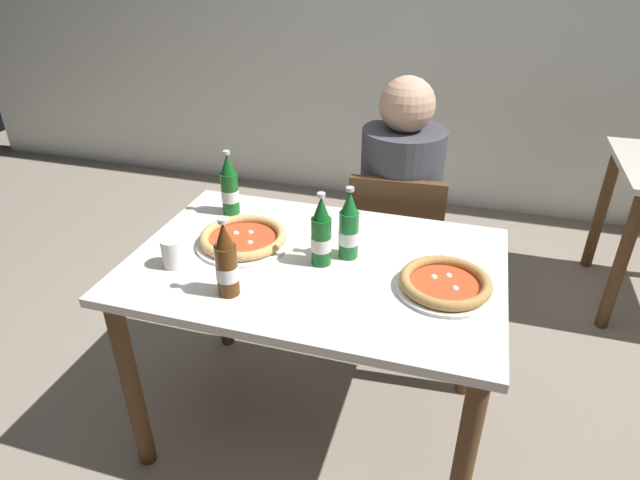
{
  "coord_description": "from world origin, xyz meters",
  "views": [
    {
      "loc": [
        0.44,
        -1.41,
        1.67
      ],
      "look_at": [
        0.0,
        0.05,
        0.8
      ],
      "focal_mm": 30.1,
      "sensor_mm": 36.0,
      "label": 1
    }
  ],
  "objects_px": {
    "beer_bottle_extra": "(230,187)",
    "pizza_marinara_far": "(445,284)",
    "dining_table_main": "(316,289)",
    "diner_seated": "(398,222)",
    "beer_bottle_right": "(349,228)",
    "beer_bottle_left": "(226,263)",
    "pizza_margherita_near": "(243,239)",
    "paper_cup": "(173,253)",
    "beer_bottle_center": "(321,235)",
    "chair_behind_table": "(395,248)"
  },
  "relations": [
    {
      "from": "pizza_margherita_near",
      "to": "beer_bottle_center",
      "type": "bearing_deg",
      "value": -7.85
    },
    {
      "from": "pizza_margherita_near",
      "to": "beer_bottle_right",
      "type": "height_order",
      "value": "beer_bottle_right"
    },
    {
      "from": "pizza_margherita_near",
      "to": "beer_bottle_center",
      "type": "height_order",
      "value": "beer_bottle_center"
    },
    {
      "from": "diner_seated",
      "to": "beer_bottle_center",
      "type": "relative_size",
      "value": 4.89
    },
    {
      "from": "beer_bottle_extra",
      "to": "beer_bottle_center",
      "type": "bearing_deg",
      "value": -29.98
    },
    {
      "from": "beer_bottle_extra",
      "to": "pizza_marinara_far",
      "type": "bearing_deg",
      "value": -19.15
    },
    {
      "from": "pizza_marinara_far",
      "to": "beer_bottle_extra",
      "type": "height_order",
      "value": "beer_bottle_extra"
    },
    {
      "from": "beer_bottle_left",
      "to": "paper_cup",
      "type": "distance_m",
      "value": 0.25
    },
    {
      "from": "pizza_margherita_near",
      "to": "beer_bottle_left",
      "type": "relative_size",
      "value": 1.3
    },
    {
      "from": "pizza_marinara_far",
      "to": "beer_bottle_center",
      "type": "distance_m",
      "value": 0.41
    },
    {
      "from": "beer_bottle_left",
      "to": "beer_bottle_extra",
      "type": "bearing_deg",
      "value": 114.06
    },
    {
      "from": "dining_table_main",
      "to": "pizza_margherita_near",
      "type": "height_order",
      "value": "pizza_margherita_near"
    },
    {
      "from": "chair_behind_table",
      "to": "beer_bottle_center",
      "type": "height_order",
      "value": "beer_bottle_center"
    },
    {
      "from": "beer_bottle_left",
      "to": "beer_bottle_center",
      "type": "xyz_separation_m",
      "value": [
        0.21,
        0.24,
        0.0
      ]
    },
    {
      "from": "dining_table_main",
      "to": "pizza_margherita_near",
      "type": "relative_size",
      "value": 3.73
    },
    {
      "from": "dining_table_main",
      "to": "beer_bottle_right",
      "type": "relative_size",
      "value": 4.86
    },
    {
      "from": "diner_seated",
      "to": "beer_bottle_extra",
      "type": "relative_size",
      "value": 4.89
    },
    {
      "from": "dining_table_main",
      "to": "diner_seated",
      "type": "distance_m",
      "value": 0.68
    },
    {
      "from": "dining_table_main",
      "to": "paper_cup",
      "type": "distance_m",
      "value": 0.48
    },
    {
      "from": "diner_seated",
      "to": "chair_behind_table",
      "type": "bearing_deg",
      "value": -85.17
    },
    {
      "from": "beer_bottle_right",
      "to": "beer_bottle_left",
      "type": "bearing_deg",
      "value": -133.21
    },
    {
      "from": "dining_table_main",
      "to": "paper_cup",
      "type": "relative_size",
      "value": 12.63
    },
    {
      "from": "pizza_margherita_near",
      "to": "beer_bottle_center",
      "type": "xyz_separation_m",
      "value": [
        0.29,
        -0.04,
        0.08
      ]
    },
    {
      "from": "beer_bottle_right",
      "to": "paper_cup",
      "type": "distance_m",
      "value": 0.56
    },
    {
      "from": "beer_bottle_center",
      "to": "beer_bottle_extra",
      "type": "relative_size",
      "value": 1.0
    },
    {
      "from": "dining_table_main",
      "to": "beer_bottle_left",
      "type": "xyz_separation_m",
      "value": [
        -0.19,
        -0.25,
        0.22
      ]
    },
    {
      "from": "beer_bottle_right",
      "to": "beer_bottle_extra",
      "type": "xyz_separation_m",
      "value": [
        -0.5,
        0.18,
        0.0
      ]
    },
    {
      "from": "beer_bottle_left",
      "to": "beer_bottle_extra",
      "type": "relative_size",
      "value": 1.0
    },
    {
      "from": "diner_seated",
      "to": "beer_bottle_right",
      "type": "distance_m",
      "value": 0.66
    },
    {
      "from": "pizza_margherita_near",
      "to": "paper_cup",
      "type": "bearing_deg",
      "value": -129.14
    },
    {
      "from": "pizza_marinara_far",
      "to": "beer_bottle_right",
      "type": "height_order",
      "value": "beer_bottle_right"
    },
    {
      "from": "diner_seated",
      "to": "paper_cup",
      "type": "relative_size",
      "value": 12.73
    },
    {
      "from": "chair_behind_table",
      "to": "beer_bottle_left",
      "type": "xyz_separation_m",
      "value": [
        -0.37,
        -0.85,
        0.37
      ]
    },
    {
      "from": "pizza_margherita_near",
      "to": "pizza_marinara_far",
      "type": "relative_size",
      "value": 1.09
    },
    {
      "from": "pizza_marinara_far",
      "to": "beer_bottle_center",
      "type": "bearing_deg",
      "value": 174.4
    },
    {
      "from": "beer_bottle_center",
      "to": "pizza_margherita_near",
      "type": "bearing_deg",
      "value": 172.15
    },
    {
      "from": "dining_table_main",
      "to": "diner_seated",
      "type": "bearing_deg",
      "value": 75.5
    },
    {
      "from": "chair_behind_table",
      "to": "beer_bottle_extra",
      "type": "relative_size",
      "value": 3.44
    },
    {
      "from": "chair_behind_table",
      "to": "paper_cup",
      "type": "distance_m",
      "value": 1.02
    },
    {
      "from": "paper_cup",
      "to": "beer_bottle_extra",
      "type": "bearing_deg",
      "value": 87.96
    },
    {
      "from": "pizza_marinara_far",
      "to": "paper_cup",
      "type": "relative_size",
      "value": 3.1
    },
    {
      "from": "diner_seated",
      "to": "pizza_marinara_far",
      "type": "xyz_separation_m",
      "value": [
        0.25,
        -0.71,
        0.19
      ]
    },
    {
      "from": "dining_table_main",
      "to": "beer_bottle_center",
      "type": "relative_size",
      "value": 4.86
    },
    {
      "from": "pizza_marinara_far",
      "to": "paper_cup",
      "type": "xyz_separation_m",
      "value": [
        -0.84,
        -0.11,
        0.03
      ]
    },
    {
      "from": "beer_bottle_center",
      "to": "beer_bottle_right",
      "type": "height_order",
      "value": "same"
    },
    {
      "from": "pizza_marinara_far",
      "to": "beer_bottle_left",
      "type": "relative_size",
      "value": 1.19
    },
    {
      "from": "dining_table_main",
      "to": "beer_bottle_extra",
      "type": "distance_m",
      "value": 0.52
    },
    {
      "from": "dining_table_main",
      "to": "chair_behind_table",
      "type": "xyz_separation_m",
      "value": [
        0.17,
        0.61,
        -0.15
      ]
    },
    {
      "from": "dining_table_main",
      "to": "pizza_marinara_far",
      "type": "relative_size",
      "value": 4.08
    },
    {
      "from": "beer_bottle_center",
      "to": "beer_bottle_left",
      "type": "bearing_deg",
      "value": -131.7
    }
  ]
}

